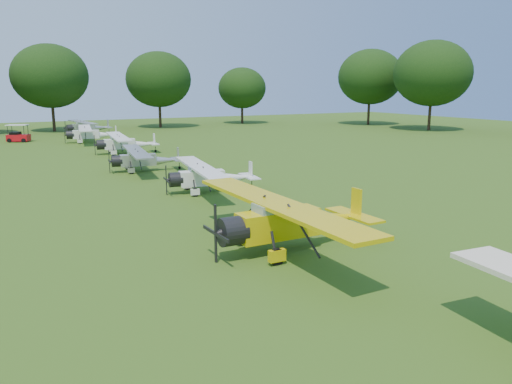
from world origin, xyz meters
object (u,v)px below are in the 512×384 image
aircraft_5 (124,142)px  golf_cart (18,136)px  aircraft_4 (144,158)px  aircraft_2 (290,218)px  aircraft_6 (90,133)px  aircraft_3 (209,175)px  aircraft_7 (87,126)px

aircraft_5 → golf_cart: 19.19m
aircraft_4 → aircraft_5: 11.56m
aircraft_2 → aircraft_4: bearing=89.1°
golf_cart → aircraft_4: bearing=-49.9°
aircraft_6 → golf_cart: 9.11m
aircraft_2 → aircraft_4: 22.21m
aircraft_2 → aircraft_3: bearing=82.2°
aircraft_7 → golf_cart: (-9.16, -6.02, -0.47)m
aircraft_5 → golf_cart: size_ratio=3.56×
aircraft_4 → aircraft_6: aircraft_6 is taller
aircraft_2 → aircraft_3: 12.39m
aircraft_3 → aircraft_7: bearing=98.0°
aircraft_3 → aircraft_7: 44.41m
aircraft_3 → golf_cart: (-9.16, 38.38, -0.39)m
aircraft_4 → aircraft_7: aircraft_7 is taller
aircraft_7 → golf_cart: bearing=-153.2°
aircraft_2 → aircraft_3: (1.52, 12.30, -0.25)m
aircraft_2 → aircraft_5: 33.72m
aircraft_3 → aircraft_6: size_ratio=0.94×
aircraft_5 → aircraft_3: bearing=-83.8°
aircraft_5 → golf_cart: (-8.92, 16.98, -0.45)m
aircraft_5 → golf_cart: golf_cart is taller
aircraft_6 → golf_cart: bearing=156.3°
aircraft_4 → golf_cart: size_ratio=3.29×
aircraft_5 → golf_cart: bearing=123.3°
aircraft_3 → aircraft_4: aircraft_3 is taller
aircraft_5 → aircraft_6: size_ratio=0.99×
aircraft_2 → aircraft_5: aircraft_2 is taller
aircraft_5 → aircraft_7: bearing=95.0°
aircraft_2 → aircraft_7: bearing=87.7°
aircraft_5 → aircraft_6: 12.21m
aircraft_6 → aircraft_5: bearing=-76.0°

